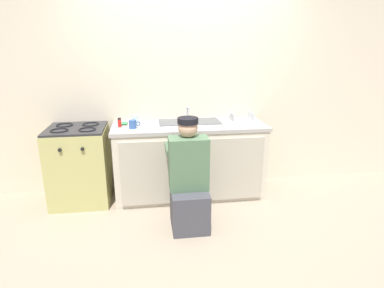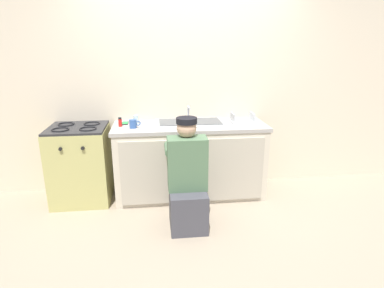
% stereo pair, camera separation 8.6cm
% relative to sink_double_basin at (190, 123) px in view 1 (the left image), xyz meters
% --- Properties ---
extents(ground_plane, '(12.00, 12.00, 0.00)m').
position_rel_sink_double_basin_xyz_m(ground_plane, '(0.00, -0.30, -0.90)').
color(ground_plane, gray).
extents(back_wall, '(6.00, 0.10, 2.50)m').
position_rel_sink_double_basin_xyz_m(back_wall, '(0.00, 0.35, 0.35)').
color(back_wall, beige).
rests_on(back_wall, ground_plane).
extents(counter_cabinet, '(1.73, 0.62, 0.83)m').
position_rel_sink_double_basin_xyz_m(counter_cabinet, '(0.00, -0.01, -0.48)').
color(counter_cabinet, beige).
rests_on(counter_cabinet, ground_plane).
extents(countertop, '(1.77, 0.62, 0.04)m').
position_rel_sink_double_basin_xyz_m(countertop, '(0.00, -0.00, -0.04)').
color(countertop, '#9E9993').
rests_on(countertop, counter_cabinet).
extents(sink_double_basin, '(0.80, 0.44, 0.19)m').
position_rel_sink_double_basin_xyz_m(sink_double_basin, '(0.00, 0.00, 0.00)').
color(sink_double_basin, silver).
rests_on(sink_double_basin, countertop).
extents(stove_range, '(0.64, 0.62, 0.90)m').
position_rel_sink_double_basin_xyz_m(stove_range, '(-1.27, -0.00, -0.45)').
color(stove_range, tan).
rests_on(stove_range, ground_plane).
extents(plumber_person, '(0.42, 0.61, 1.10)m').
position_rel_sink_double_basin_xyz_m(plumber_person, '(-0.10, -0.72, -0.43)').
color(plumber_person, '#3F3F47').
rests_on(plumber_person, ground_plane).
extents(dish_rack_tray, '(0.28, 0.22, 0.11)m').
position_rel_sink_double_basin_xyz_m(dish_rack_tray, '(0.63, 0.05, 0.01)').
color(dish_rack_tray, '#B2B7BC').
rests_on(dish_rack_tray, countertop).
extents(water_glass, '(0.06, 0.06, 0.10)m').
position_rel_sink_double_basin_xyz_m(water_glass, '(-0.62, 0.11, 0.03)').
color(water_glass, '#ADC6CC').
rests_on(water_glass, countertop).
extents(coffee_mug, '(0.13, 0.08, 0.09)m').
position_rel_sink_double_basin_xyz_m(coffee_mug, '(-0.64, -0.09, 0.03)').
color(coffee_mug, '#335699').
rests_on(coffee_mug, countertop).
extents(cell_phone, '(0.07, 0.14, 0.01)m').
position_rel_sink_double_basin_xyz_m(cell_phone, '(-0.75, 0.13, -0.01)').
color(cell_phone, black).
rests_on(cell_phone, countertop).
extents(spice_bottle_red, '(0.04, 0.04, 0.10)m').
position_rel_sink_double_basin_xyz_m(spice_bottle_red, '(-0.79, -0.00, 0.03)').
color(spice_bottle_red, red).
rests_on(spice_bottle_red, countertop).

